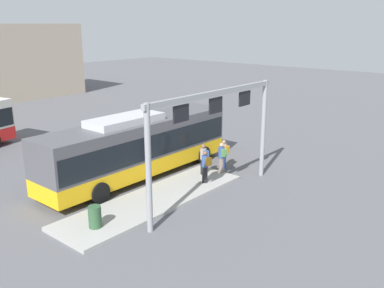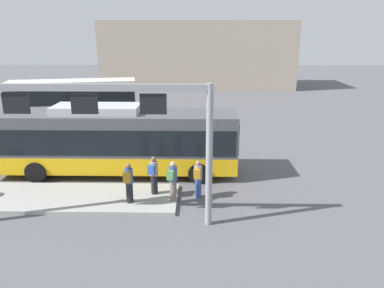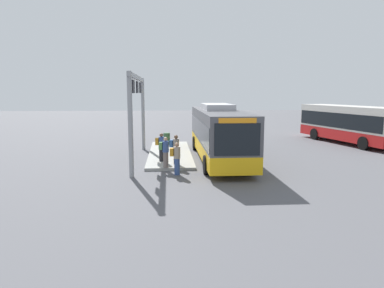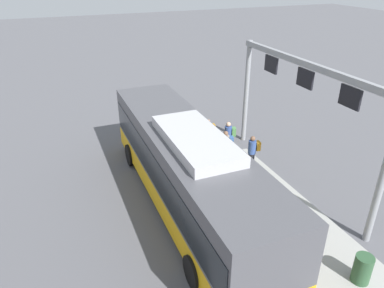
{
  "view_description": "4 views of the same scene",
  "coord_description": "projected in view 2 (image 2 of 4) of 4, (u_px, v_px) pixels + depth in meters",
  "views": [
    {
      "loc": [
        -14.63,
        -16.07,
        8.0
      ],
      "look_at": [
        2.85,
        -1.32,
        1.43
      ],
      "focal_mm": 39.33,
      "sensor_mm": 36.0,
      "label": 1
    },
    {
      "loc": [
        3.99,
        -17.04,
        6.85
      ],
      "look_at": [
        3.69,
        -0.56,
        1.73
      ],
      "focal_mm": 34.17,
      "sensor_mm": 36.0,
      "label": 2
    },
    {
      "loc": [
        21.08,
        -3.12,
        4.17
      ],
      "look_at": [
        3.09,
        -1.88,
        1.45
      ],
      "focal_mm": 31.89,
      "sensor_mm": 36.0,
      "label": 3
    },
    {
      "loc": [
        -10.68,
        4.13,
        8.45
      ],
      "look_at": [
        1.7,
        -0.93,
        1.74
      ],
      "focal_mm": 33.76,
      "sensor_mm": 36.0,
      "label": 4
    }
  ],
  "objects": [
    {
      "name": "person_waiting_mid",
      "position": [
        129.0,
        182.0,
        14.61
      ],
      "size": [
        0.37,
        0.55,
        1.67
      ],
      "rotation": [
        0.0,
        0.0,
        1.48
      ],
      "color": "black",
      "rests_on": "platform_curb"
    },
    {
      "name": "platform_curb",
      "position": [
        59.0,
        198.0,
        15.47
      ],
      "size": [
        10.0,
        2.8,
        0.16
      ],
      "primitive_type": "cube",
      "color": "#9E9E99",
      "rests_on": "ground"
    },
    {
      "name": "person_boarding",
      "position": [
        173.0,
        180.0,
        14.84
      ],
      "size": [
        0.46,
        0.59,
        1.67
      ],
      "rotation": [
        0.0,
        0.0,
        1.26
      ],
      "color": "slate",
      "rests_on": "platform_curb"
    },
    {
      "name": "station_building",
      "position": [
        198.0,
        54.0,
        45.89
      ],
      "size": [
        23.27,
        8.0,
        7.99
      ],
      "primitive_type": "cube",
      "color": "tan",
      "rests_on": "ground"
    },
    {
      "name": "person_waiting_near",
      "position": [
        198.0,
        178.0,
        15.42
      ],
      "size": [
        0.39,
        0.56,
        1.67
      ],
      "rotation": [
        0.0,
        0.0,
        1.41
      ],
      "color": "#334C8C",
      "rests_on": "ground"
    },
    {
      "name": "bus_main",
      "position": [
        117.0,
        139.0,
        17.83
      ],
      "size": [
        11.69,
        2.71,
        3.46
      ],
      "rotation": [
        0.0,
        0.0,
        0.0
      ],
      "color": "#EAAD14",
      "rests_on": "ground"
    },
    {
      "name": "bus_background_left",
      "position": [
        73.0,
        97.0,
        29.13
      ],
      "size": [
        10.18,
        4.44,
        3.1
      ],
      "rotation": [
        0.0,
        0.0,
        0.2
      ],
      "color": "red",
      "rests_on": "ground"
    },
    {
      "name": "person_waiting_far",
      "position": [
        154.0,
        174.0,
        15.4
      ],
      "size": [
        0.45,
        0.59,
        1.67
      ],
      "rotation": [
        0.0,
        0.0,
        1.28
      ],
      "color": "black",
      "rests_on": "platform_curb"
    },
    {
      "name": "platform_sign_gantry",
      "position": [
        86.0,
        126.0,
        12.5
      ],
      "size": [
        8.86,
        0.24,
        5.2
      ],
      "color": "gray",
      "rests_on": "ground"
    },
    {
      "name": "ground_plane",
      "position": [
        119.0,
        173.0,
        18.37
      ],
      "size": [
        120.0,
        120.0,
        0.0
      ],
      "primitive_type": "plane",
      "color": "#56565B"
    }
  ]
}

